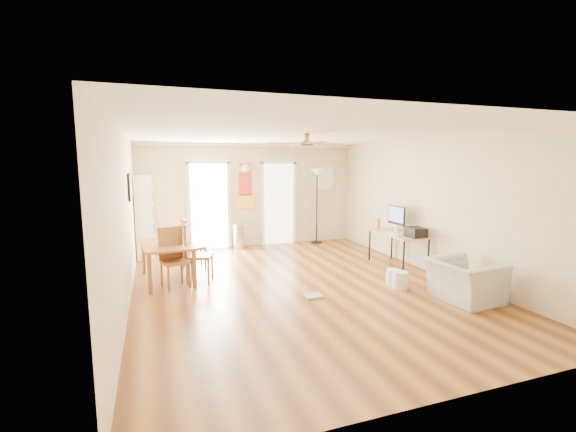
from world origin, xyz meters
name	(u,v)px	position (x,y,z in m)	size (l,w,h in m)	color
floor	(299,286)	(0.00, 0.00, 0.00)	(7.00, 7.00, 0.00)	brown
ceiling	(300,134)	(0.00, 0.00, 2.60)	(5.50, 7.00, 0.00)	silver
wall_back	(250,195)	(0.00, 3.50, 1.30)	(5.50, 0.04, 2.60)	beige
wall_front	(447,261)	(0.00, -3.50, 1.30)	(5.50, 0.04, 2.60)	beige
wall_left	(125,220)	(-2.75, 0.00, 1.30)	(0.04, 7.00, 2.60)	beige
wall_right	(432,206)	(2.75, 0.00, 1.30)	(0.04, 7.00, 2.60)	beige
crown_molding	(300,136)	(0.00, 0.00, 2.56)	(5.50, 7.00, 0.08)	white
kitchen_doorway	(209,207)	(-1.05, 3.48, 1.05)	(0.90, 0.10, 2.10)	white
bathroom_doorway	(278,204)	(0.75, 3.48, 1.05)	(0.80, 0.10, 2.10)	white
wall_decal	(246,186)	(-0.13, 3.48, 1.55)	(0.46, 0.03, 1.10)	red
ac_grille	(324,178)	(2.05, 3.47, 1.70)	(0.50, 0.04, 0.60)	white
framed_poster	(130,187)	(-2.73, 1.40, 1.70)	(0.04, 0.66, 0.48)	black
ceiling_fan	(307,144)	(0.00, -0.30, 2.43)	(1.24, 1.24, 0.20)	#593819
bookshelf	(144,217)	(-2.55, 3.11, 0.92)	(0.37, 0.83, 1.84)	white
dining_table	(167,262)	(-2.15, 1.09, 0.35)	(0.84, 1.40, 0.70)	#AC6337
dining_chair_right_a	(194,244)	(-1.60, 1.77, 0.50)	(0.41, 0.41, 1.00)	#AB6C37
dining_chair_right_b	(200,253)	(-1.60, 0.85, 0.52)	(0.43, 0.43, 1.05)	#A77536
dining_chair_near	(175,258)	(-2.04, 0.63, 0.51)	(0.42, 0.42, 1.02)	brown
trash_can	(239,236)	(-0.36, 3.25, 0.30)	(0.28, 0.28, 0.61)	#B9B9BB
torchiere_lamp	(317,206)	(1.74, 3.25, 0.98)	(0.37, 0.37, 1.97)	black
computer_desk	(397,249)	(2.38, 0.54, 0.35)	(0.65, 1.30, 0.70)	tan
imac	(396,218)	(2.47, 0.75, 0.96)	(0.08, 0.57, 0.53)	black
keyboard	(393,234)	(2.20, 0.46, 0.70)	(0.14, 0.42, 0.02)	silver
printer	(416,232)	(2.45, 0.07, 0.79)	(0.31, 0.36, 0.19)	black
orange_bottle	(378,223)	(2.30, 1.16, 0.80)	(0.07, 0.07, 0.21)	orange
wastebasket_a	(393,277)	(1.57, -0.49, 0.14)	(0.24, 0.24, 0.28)	silver
wastebasket_b	(400,280)	(1.57, -0.70, 0.15)	(0.25, 0.25, 0.29)	silver
floor_cloth	(313,296)	(-0.01, -0.63, 0.02)	(0.28, 0.22, 0.04)	gray
armchair	(464,281)	(2.15, -1.52, 0.32)	(0.97, 0.85, 0.63)	#A5A5A0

